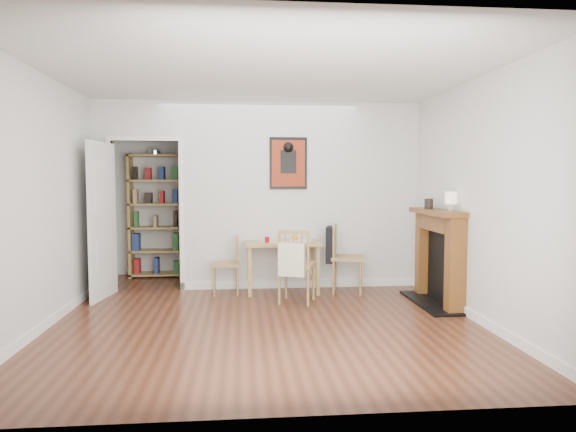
{
  "coord_description": "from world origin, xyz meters",
  "views": [
    {
      "loc": [
        -0.25,
        -5.78,
        1.52
      ],
      "look_at": [
        0.33,
        0.6,
        1.07
      ],
      "focal_mm": 32.0,
      "sensor_mm": 36.0,
      "label": 1
    }
  ],
  "objects": [
    {
      "name": "chair_left",
      "position": [
        -0.46,
        1.04,
        0.39
      ],
      "size": [
        0.4,
        0.4,
        0.78
      ],
      "color": "#9E8349",
      "rests_on": "ground"
    },
    {
      "name": "orange_fruit",
      "position": [
        0.47,
        1.15,
        0.73
      ],
      "size": [
        0.09,
        0.09,
        0.09
      ],
      "primitive_type": "sphere",
      "color": "orange",
      "rests_on": "dining_table"
    },
    {
      "name": "ground",
      "position": [
        0.0,
        0.0,
        0.0
      ],
      "size": [
        5.2,
        5.2,
        0.0
      ],
      "primitive_type": "plane",
      "color": "#562D1C",
      "rests_on": "ground"
    },
    {
      "name": "ceramic_jar_b",
      "position": [
        2.12,
        0.5,
        1.21
      ],
      "size": [
        0.08,
        0.08,
        0.1
      ],
      "primitive_type": "cylinder",
      "color": "black",
      "rests_on": "fireplace"
    },
    {
      "name": "placemat",
      "position": [
        0.18,
        1.1,
        0.69
      ],
      "size": [
        0.45,
        0.39,
        0.0
      ],
      "primitive_type": "cube",
      "rotation": [
        0.0,
        0.0,
        -0.3
      ],
      "color": "beige",
      "rests_on": "dining_table"
    },
    {
      "name": "ceramic_jar_a",
      "position": [
        2.07,
        0.4,
        1.22
      ],
      "size": [
        0.11,
        0.11,
        0.13
      ],
      "primitive_type": "cylinder",
      "color": "black",
      "rests_on": "fireplace"
    },
    {
      "name": "mantel_lamp",
      "position": [
        2.15,
        -0.08,
        1.3
      ],
      "size": [
        0.14,
        0.14,
        0.22
      ],
      "color": "silver",
      "rests_on": "fireplace"
    },
    {
      "name": "chair_front",
      "position": [
        0.42,
        0.46,
        0.47
      ],
      "size": [
        0.58,
        0.62,
        0.92
      ],
      "color": "#9E8349",
      "rests_on": "ground"
    },
    {
      "name": "bookshelf",
      "position": [
        -1.59,
        2.39,
        0.96
      ],
      "size": [
        0.82,
        0.33,
        1.94
      ],
      "color": "#9F864A",
      "rests_on": "ground"
    },
    {
      "name": "room_shell",
      "position": [
        0.1,
        1.34,
        1.3
      ],
      "size": [
        5.2,
        5.2,
        5.2
      ],
      "color": "#BCBDBA",
      "rests_on": "ground"
    },
    {
      "name": "dining_table",
      "position": [
        0.3,
        1.1,
        0.6
      ],
      "size": [
        1.01,
        0.64,
        0.69
      ],
      "color": "#9F864A",
      "rests_on": "ground"
    },
    {
      "name": "chair_right",
      "position": [
        1.15,
        0.99,
        0.48
      ],
      "size": [
        0.61,
        0.56,
        0.92
      ],
      "color": "#9E8349",
      "rests_on": "ground"
    },
    {
      "name": "red_glass",
      "position": [
        0.09,
        1.0,
        0.73
      ],
      "size": [
        0.06,
        0.06,
        0.08
      ],
      "primitive_type": "cylinder",
      "color": "maroon",
      "rests_on": "dining_table"
    },
    {
      "name": "notebook",
      "position": [
        0.55,
        1.19,
        0.69
      ],
      "size": [
        0.31,
        0.24,
        0.01
      ],
      "primitive_type": "cube",
      "rotation": [
        0.0,
        0.0,
        -0.08
      ],
      "color": "silver",
      "rests_on": "dining_table"
    },
    {
      "name": "fireplace",
      "position": [
        2.16,
        0.25,
        0.62
      ],
      "size": [
        0.45,
        1.25,
        1.16
      ],
      "color": "brown",
      "rests_on": "ground"
    }
  ]
}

